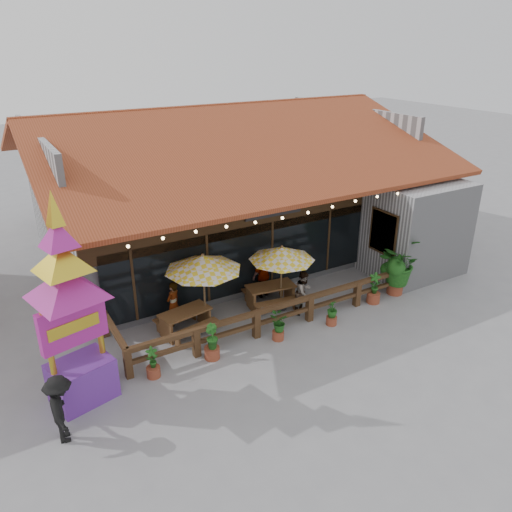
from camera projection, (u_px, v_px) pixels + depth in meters
ground at (312, 310)px, 16.99m from camera, size 100.00×100.00×0.00m
restaurant_building at (229, 198)px, 21.47m from camera, size 15.50×14.73×6.09m
patio_railing at (259, 314)px, 15.49m from camera, size 10.00×2.60×0.92m
umbrella_left at (203, 263)px, 15.12m from camera, size 2.74×2.74×2.55m
umbrella_right at (282, 254)px, 16.26m from camera, size 2.62×2.62×2.34m
picnic_table_left at (185, 318)px, 15.48m from camera, size 1.80×1.62×0.76m
picnic_table_right at (271, 292)px, 17.04m from camera, size 1.82×1.63×0.79m
thai_sign_tower at (67, 289)px, 11.56m from camera, size 2.67×2.67×5.94m
tropical_plant at (398, 263)px, 17.63m from camera, size 2.01×2.00×2.10m
diner_a at (173, 304)px, 15.82m from camera, size 0.66×0.59×1.51m
diner_b at (304, 292)px, 16.56m from camera, size 0.90×0.82×1.50m
diner_c at (264, 275)px, 17.60m from camera, size 1.03×0.56×1.66m
pedestrian at (61, 409)px, 11.17m from camera, size 0.73×1.15×1.70m
planter_a at (153, 365)px, 13.47m from camera, size 0.38×0.38×0.93m
planter_b at (212, 343)px, 14.22m from camera, size 0.45×0.45×1.09m
planter_c at (278, 325)px, 15.12m from camera, size 0.71×0.71×0.89m
planter_d at (332, 313)px, 15.96m from camera, size 0.46×0.46×0.86m
planter_e at (374, 290)px, 17.29m from camera, size 0.47×0.47×1.13m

